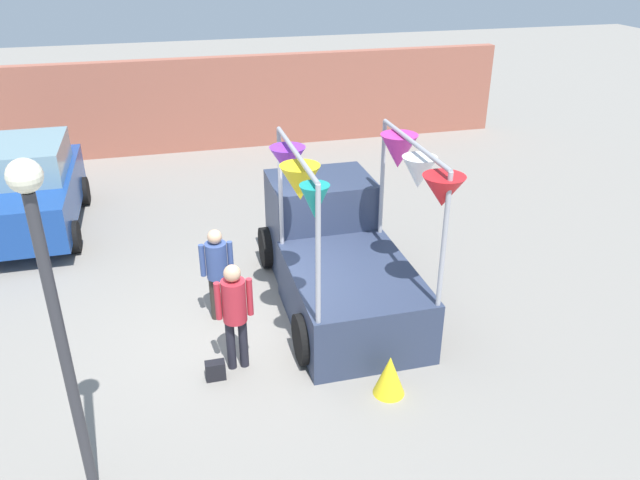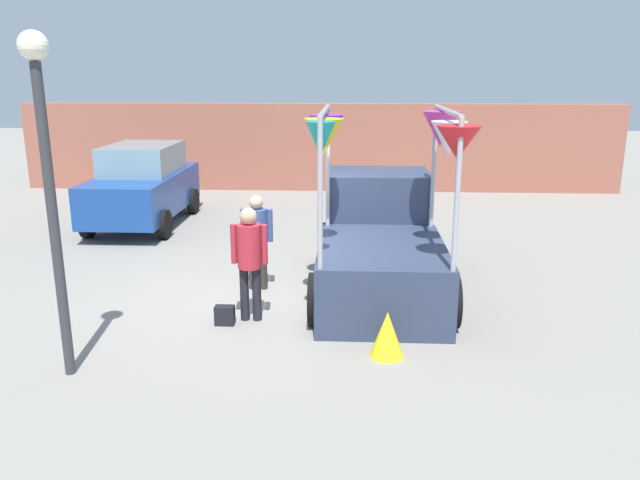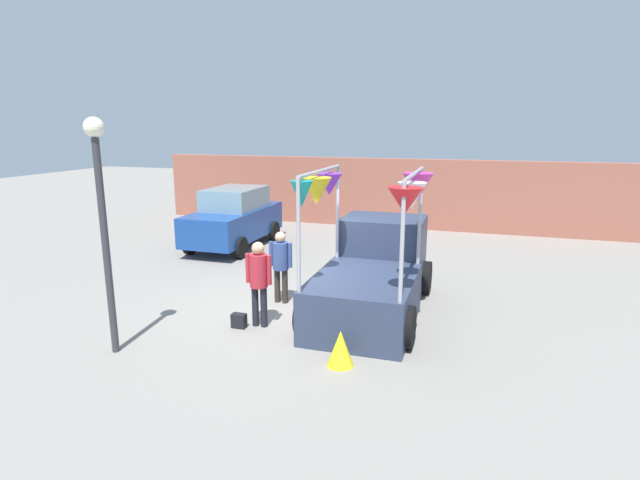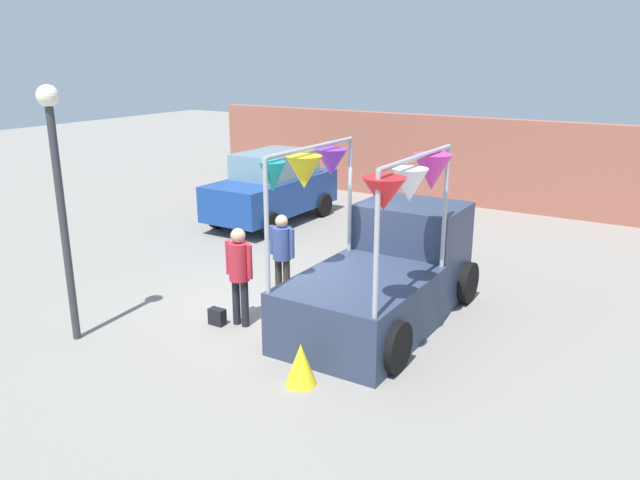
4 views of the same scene
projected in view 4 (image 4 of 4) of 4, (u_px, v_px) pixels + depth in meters
ground_plane at (291, 311)px, 10.99m from camera, size 60.00×60.00×0.00m
vendor_truck at (388, 268)px, 10.53m from camera, size 2.54×4.19×3.02m
parked_car at (273, 187)px, 16.60m from camera, size 1.88×4.00×1.88m
person_customer at (239, 268)px, 10.16m from camera, size 0.53×0.34×1.68m
person_vendor at (282, 249)px, 11.34m from camera, size 0.53×0.34×1.59m
handbag at (217, 317)px, 10.43m from camera, size 0.28×0.16×0.28m
street_lamp at (58, 179)px, 9.22m from camera, size 0.32×0.32×3.95m
brick_boundary_wall at (471, 162)px, 18.37m from camera, size 18.00×0.36×2.60m
folded_kite_bundle_sunflower at (301, 364)px, 8.50m from camera, size 0.57×0.57×0.60m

